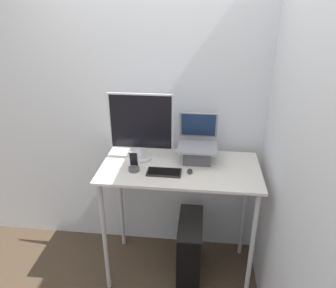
{
  "coord_description": "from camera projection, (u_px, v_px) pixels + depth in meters",
  "views": [
    {
      "loc": [
        0.15,
        -1.83,
        2.16
      ],
      "look_at": [
        -0.09,
        0.3,
        1.18
      ],
      "focal_mm": 35.0,
      "sensor_mm": 36.0,
      "label": 1
    }
  ],
  "objects": [
    {
      "name": "cell_phone",
      "position": [
        134.0,
        166.0,
        2.35
      ],
      "size": [
        0.08,
        0.08,
        0.15
      ],
      "color": "#4C4C51",
      "rests_on": "desk"
    },
    {
      "name": "wall_side_right",
      "position": [
        289.0,
        152.0,
        1.95
      ],
      "size": [
        0.05,
        6.0,
        2.6
      ],
      "color": "silver",
      "rests_on": "ground_plane"
    },
    {
      "name": "laptop",
      "position": [
        197.0,
        149.0,
        2.48
      ],
      "size": [
        0.29,
        0.32,
        0.35
      ],
      "color": "#4C4C51",
      "rests_on": "desk"
    },
    {
      "name": "monitor",
      "position": [
        141.0,
        127.0,
        2.41
      ],
      "size": [
        0.48,
        0.14,
        0.52
      ],
      "color": "silver",
      "rests_on": "desk"
    },
    {
      "name": "desk",
      "position": [
        180.0,
        182.0,
        2.47
      ],
      "size": [
        1.18,
        0.6,
        1.0
      ],
      "color": "beige",
      "rests_on": "ground_plane"
    },
    {
      "name": "mouse",
      "position": [
        190.0,
        171.0,
        2.33
      ],
      "size": [
        0.04,
        0.06,
        0.03
      ],
      "color": "#262626",
      "rests_on": "desk"
    },
    {
      "name": "wall_back",
      "position": [
        184.0,
        111.0,
        2.64
      ],
      "size": [
        6.0,
        0.05,
        2.6
      ],
      "color": "silver",
      "rests_on": "ground_plane"
    },
    {
      "name": "computer_tower",
      "position": [
        190.0,
        247.0,
        2.7
      ],
      "size": [
        0.19,
        0.48,
        0.52
      ],
      "color": "black",
      "rests_on": "ground_plane"
    },
    {
      "name": "keyboard",
      "position": [
        164.0,
        172.0,
        2.33
      ],
      "size": [
        0.24,
        0.12,
        0.02
      ],
      "color": "black",
      "rests_on": "desk"
    }
  ]
}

